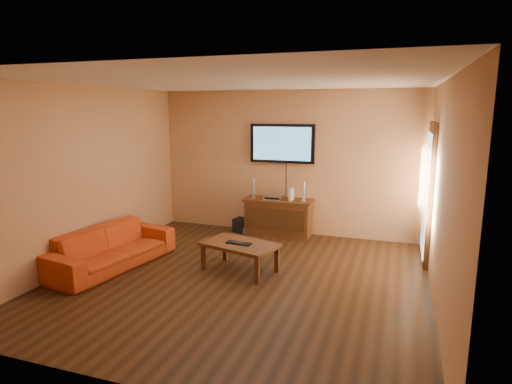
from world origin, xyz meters
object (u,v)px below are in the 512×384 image
at_px(sofa, 111,241).
at_px(speaker_right, 304,192).
at_px(keyboard, 239,243).
at_px(media_console, 278,217).
at_px(subwoofer, 241,225).
at_px(game_console, 291,194).
at_px(bottle, 245,234).
at_px(coffee_table, 240,247).
at_px(speaker_left, 253,189).
at_px(av_receiver, 273,197).
at_px(television, 282,144).

height_order(sofa, speaker_right, speaker_right).
bearing_deg(keyboard, media_console, 88.93).
bearing_deg(subwoofer, game_console, 8.99).
bearing_deg(bottle, coffee_table, -72.19).
height_order(speaker_left, game_console, speaker_left).
bearing_deg(game_console, media_console, 177.43).
bearing_deg(coffee_table, speaker_left, 103.29).
bearing_deg(keyboard, sofa, -168.15).
height_order(sofa, av_receiver, sofa).
bearing_deg(television, av_receiver, -110.83).
height_order(av_receiver, subwoofer, av_receiver).
xyz_separation_m(speaker_right, av_receiver, (-0.57, -0.02, -0.13)).
relative_size(sofa, av_receiver, 6.24).
relative_size(speaker_right, av_receiver, 1.11).
xyz_separation_m(speaker_right, keyboard, (-0.51, -1.97, -0.42)).
bearing_deg(av_receiver, keyboard, -90.04).
relative_size(speaker_left, game_console, 1.55).
height_order(media_console, speaker_right, speaker_right).
relative_size(media_console, keyboard, 3.35).
xyz_separation_m(media_console, game_console, (0.25, -0.03, 0.46)).
distance_m(media_console, keyboard, 1.99).
relative_size(sofa, speaker_left, 5.57).
bearing_deg(game_console, keyboard, -93.33).
distance_m(speaker_left, speaker_right, 0.96).
xyz_separation_m(speaker_left, speaker_right, (0.96, 0.02, -0.00)).
height_order(speaker_left, subwoofer, speaker_left).
distance_m(media_console, subwoofer, 0.78).
distance_m(speaker_left, bottle, 0.86).
relative_size(coffee_table, bottle, 6.04).
xyz_separation_m(media_console, television, (-0.00, 0.20, 1.37)).
height_order(coffee_table, subwoofer, coffee_table).
relative_size(av_receiver, keyboard, 0.85).
bearing_deg(speaker_right, television, 155.40).
bearing_deg(av_receiver, game_console, -1.14).
distance_m(media_console, television, 1.38).
bearing_deg(speaker_left, keyboard, -77.02).
height_order(coffee_table, sofa, sofa).
relative_size(game_console, bottle, 1.19).
xyz_separation_m(media_console, coffee_table, (-0.03, -1.95, 0.03)).
height_order(sofa, speaker_left, speaker_left).
height_order(coffee_table, bottle, coffee_table).
distance_m(coffee_table, game_console, 1.99).
height_order(media_console, game_console, game_console).
xyz_separation_m(bottle, keyboard, (0.49, -1.57, 0.35)).
bearing_deg(game_console, av_receiver, -174.44).
xyz_separation_m(television, speaker_left, (-0.49, -0.24, -0.85)).
distance_m(sofa, game_console, 3.24).
distance_m(bottle, keyboard, 1.68).
xyz_separation_m(television, av_receiver, (-0.09, -0.24, -0.98)).
distance_m(coffee_table, speaker_right, 2.06).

